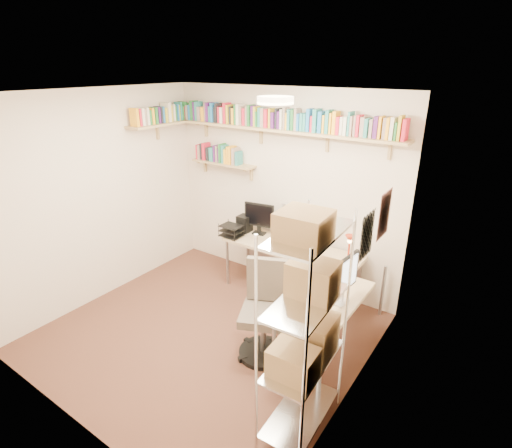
{
  "coord_description": "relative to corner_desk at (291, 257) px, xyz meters",
  "views": [
    {
      "loc": [
        2.49,
        -2.67,
        2.73
      ],
      "look_at": [
        0.27,
        0.55,
        1.16
      ],
      "focal_mm": 28.0,
      "sensor_mm": 36.0,
      "label": 1
    }
  ],
  "objects": [
    {
      "name": "ground",
      "position": [
        -0.48,
        -0.96,
        -0.66
      ],
      "size": [
        3.2,
        3.2,
        0.0
      ],
      "primitive_type": "plane",
      "color": "#4A2C1F",
      "rests_on": "ground"
    },
    {
      "name": "room_shell",
      "position": [
        -0.47,
        -0.96,
        0.89
      ],
      "size": [
        3.24,
        3.04,
        2.52
      ],
      "color": "beige",
      "rests_on": "ground"
    },
    {
      "name": "office_chair",
      "position": [
        0.2,
        -0.86,
        -0.25
      ],
      "size": [
        0.58,
        0.58,
        0.99
      ],
      "rotation": [
        0.0,
        0.0,
        0.42
      ],
      "color": "black",
      "rests_on": "ground"
    },
    {
      "name": "corner_desk",
      "position": [
        0.0,
        0.0,
        0.0
      ],
      "size": [
        2.06,
        1.71,
        1.16
      ],
      "color": "tan",
      "rests_on": "ground"
    },
    {
      "name": "wall_shelves",
      "position": [
        -0.88,
        0.34,
        1.36
      ],
      "size": [
        3.12,
        1.09,
        0.8
      ],
      "color": "tan",
      "rests_on": "ground"
    },
    {
      "name": "wire_rack",
      "position": [
        0.94,
        -1.44,
        0.42
      ],
      "size": [
        0.42,
        0.8,
        1.89
      ],
      "rotation": [
        0.0,
        0.0,
        0.05
      ],
      "color": "silver",
      "rests_on": "ground"
    }
  ]
}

